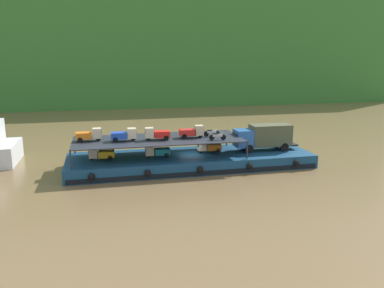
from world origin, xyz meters
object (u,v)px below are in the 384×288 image
mini_truck_upper_stern (89,135)px  mini_truck_upper_bow (192,132)px  motorcycle_upper_centre (211,133)px  mini_truck_lower_aft (157,151)px  cargo_barge (191,161)px  mini_truck_upper_mid (124,135)px  motorcycle_upper_port (217,136)px  covered_lorry (264,136)px  mini_truck_lower_mid (209,147)px  mini_truck_upper_fore (157,134)px  mini_truck_lower_stern (101,154)px

mini_truck_upper_stern → mini_truck_upper_bow: size_ratio=1.00×
motorcycle_upper_centre → mini_truck_lower_aft: bearing=-175.8°
cargo_barge → motorcycle_upper_centre: (2.43, 0.03, 3.18)m
cargo_barge → mini_truck_lower_aft: mini_truck_lower_aft is taller
cargo_barge → mini_truck_upper_mid: (-7.58, -0.27, 3.44)m
mini_truck_lower_aft → motorcycle_upper_centre: motorcycle_upper_centre is taller
cargo_barge → motorcycle_upper_port: 4.57m
mini_truck_upper_mid → mini_truck_upper_bow: 7.63m
mini_truck_upper_stern → mini_truck_upper_bow: bearing=-3.9°
covered_lorry → mini_truck_lower_mid: bearing=175.9°
mini_truck_upper_stern → mini_truck_upper_fore: bearing=-8.4°
motorcycle_upper_port → motorcycle_upper_centre: 2.18m
mini_truck_upper_bow → motorcycle_upper_centre: (2.39, 0.22, -0.26)m
mini_truck_lower_mid → mini_truck_upper_bow: (-2.20, -0.67, 2.00)m
mini_truck_lower_stern → mini_truck_upper_fore: (6.12, -0.29, 2.00)m
mini_truck_upper_fore → mini_truck_lower_aft: bearing=105.3°
mini_truck_lower_stern → mini_truck_upper_fore: mini_truck_upper_fore is taller
mini_truck_lower_stern → mini_truck_upper_bow: size_ratio=1.01×
mini_truck_upper_mid → motorcycle_upper_centre: mini_truck_upper_mid is taller
mini_truck_lower_mid → mini_truck_upper_mid: mini_truck_upper_mid is taller
cargo_barge → covered_lorry: bearing=-0.1°
cargo_barge → mini_truck_upper_fore: 5.30m
cargo_barge → mini_truck_upper_stern: 11.83m
cargo_barge → mini_truck_lower_aft: bearing=-173.7°
mini_truck_upper_mid → motorcycle_upper_centre: 10.02m
motorcycle_upper_port → mini_truck_lower_mid: bearing=95.1°
mini_truck_lower_mid → motorcycle_upper_port: (0.24, -2.62, 1.74)m
covered_lorry → motorcycle_upper_centre: 6.60m
covered_lorry → motorcycle_upper_centre: (-6.55, 0.04, 0.74)m
cargo_barge → motorcycle_upper_port: bearing=-40.9°
mini_truck_upper_mid → motorcycle_upper_port: 10.24m
mini_truck_upper_bow → motorcycle_upper_centre: 2.41m
mini_truck_lower_aft → motorcycle_upper_port: 6.93m
mini_truck_lower_mid → mini_truck_upper_fore: bearing=-171.2°
mini_truck_lower_aft → mini_truck_upper_mid: 4.09m
mini_truck_upper_mid → motorcycle_upper_centre: bearing=1.7°
mini_truck_lower_mid → mini_truck_upper_bow: size_ratio=0.99×
covered_lorry → mini_truck_upper_mid: mini_truck_upper_mid is taller
mini_truck_lower_mid → covered_lorry: bearing=-4.1°
cargo_barge → mini_truck_upper_stern: bearing=177.0°
cargo_barge → mini_truck_upper_fore: (-4.00, -0.49, 3.44)m
mini_truck_lower_mid → mini_truck_upper_mid: (-9.82, -0.74, 2.00)m
mini_truck_lower_aft → motorcycle_upper_port: bearing=-14.7°
motorcycle_upper_centre → mini_truck_upper_fore: bearing=-175.4°
cargo_barge → mini_truck_lower_stern: size_ratio=10.00×
covered_lorry → mini_truck_upper_stern: mini_truck_upper_stern is taller
motorcycle_upper_port → covered_lorry: bearing=18.2°
mini_truck_lower_mid → mini_truck_upper_stern: bearing=179.5°
cargo_barge → covered_lorry: size_ratio=3.54×
cargo_barge → mini_truck_upper_stern: (-11.30, 0.59, 3.44)m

